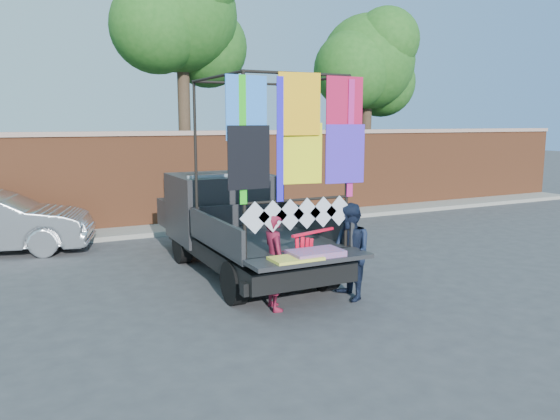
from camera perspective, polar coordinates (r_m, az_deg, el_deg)
name	(u,v)px	position (r m, az deg, el deg)	size (l,w,h in m)	color
ground	(276,299)	(8.97, -0.40, -9.33)	(90.00, 90.00, 0.00)	#38383A
brick_wall	(163,179)	(15.19, -12.11, 3.23)	(30.00, 0.45, 2.61)	brown
curb	(172,229)	(14.70, -11.26, -1.93)	(30.00, 1.20, 0.12)	gray
tree_mid	(183,21)	(16.71, -10.07, 18.87)	(4.20, 3.30, 7.73)	#38281C
tree_right	(369,65)	(19.46, 9.33, 14.68)	(4.20, 3.30, 6.62)	#38281C
pickup_truck	(231,221)	(10.88, -5.12, -1.19)	(2.26, 5.68, 3.57)	black
woman	(274,261)	(8.34, -0.59, -5.32)	(0.56, 0.36, 1.52)	maroon
man	(350,252)	(8.86, 7.29, -4.37)	(0.76, 0.60, 1.57)	#131C31
streamer_bundle	(308,245)	(8.47, 2.94, -3.63)	(0.89, 0.32, 0.63)	red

